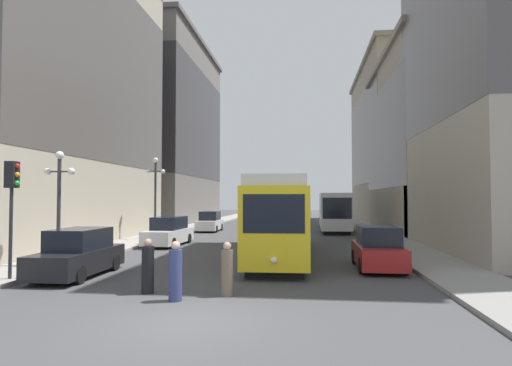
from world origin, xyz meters
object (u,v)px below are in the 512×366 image
at_px(transit_bus, 334,210).
at_px(parked_car_right_far, 378,249).
at_px(parked_car_left_mid, 210,222).
at_px(pedestrian_crossing_near, 175,273).
at_px(traffic_light_near_left, 12,188).
at_px(lamp_post_left_near, 59,189).
at_px(pedestrian_crossing_far, 227,271).
at_px(lamp_post_left_far, 155,186).
at_px(streetcar, 280,215).
at_px(pedestrian_on_sidewalk, 148,268).
at_px(parked_car_left_far, 169,232).
at_px(parked_car_left_near, 78,254).

bearing_deg(transit_bus, parked_car_right_far, -87.69).
bearing_deg(parked_car_right_far, parked_car_left_mid, -58.01).
relative_size(parked_car_left_mid, pedestrian_crossing_near, 2.51).
distance_m(traffic_light_near_left, lamp_post_left_near, 3.22).
height_order(pedestrian_crossing_near, pedestrian_crossing_far, pedestrian_crossing_near).
relative_size(traffic_light_near_left, lamp_post_left_far, 0.72).
bearing_deg(streetcar, pedestrian_on_sidewalk, -113.10).
bearing_deg(lamp_post_left_near, parked_car_left_far, 78.14).
distance_m(pedestrian_on_sidewalk, lamp_post_left_near, 7.51).
distance_m(transit_bus, parked_car_right_far, 21.38).
distance_m(pedestrian_crossing_far, traffic_light_near_left, 8.46).
bearing_deg(lamp_post_left_near, pedestrian_crossing_near, -36.53).
bearing_deg(pedestrian_crossing_far, transit_bus, 2.21).
distance_m(parked_car_left_mid, pedestrian_crossing_far, 25.62).
xyz_separation_m(parked_car_left_far, pedestrian_crossing_near, (4.92, -14.11, -0.03)).
bearing_deg(lamp_post_left_far, transit_bus, 39.72).
xyz_separation_m(parked_car_left_near, parked_car_left_far, (0.00, 10.76, 0.00)).
xyz_separation_m(parked_car_right_far, pedestrian_crossing_far, (-5.44, -5.59, -0.08)).
xyz_separation_m(parked_car_left_mid, parked_car_right_far, (11.75, -19.24, -0.00)).
relative_size(streetcar, parked_car_left_near, 3.15).
xyz_separation_m(parked_car_left_mid, traffic_light_near_left, (-1.68, -23.81, 2.51)).
bearing_deg(parked_car_left_near, transit_bus, 64.03).
height_order(streetcar, traffic_light_near_left, traffic_light_near_left).
height_order(pedestrian_on_sidewalk, traffic_light_near_left, traffic_light_near_left).
height_order(pedestrian_on_sidewalk, lamp_post_left_near, lamp_post_left_near).
relative_size(pedestrian_on_sidewalk, traffic_light_near_left, 0.41).
distance_m(parked_car_left_far, lamp_post_left_near, 9.60).
bearing_deg(traffic_light_near_left, pedestrian_on_sidewalk, -10.33).
xyz_separation_m(transit_bus, lamp_post_left_far, (-13.21, -10.97, 1.96)).
bearing_deg(parked_car_left_near, parked_car_right_far, 13.45).
height_order(streetcar, parked_car_right_far, streetcar).
bearing_deg(parked_car_left_mid, pedestrian_on_sidewalk, -82.91).
xyz_separation_m(pedestrian_crossing_far, traffic_light_near_left, (-7.99, 1.03, 2.59)).
distance_m(pedestrian_crossing_far, lamp_post_left_near, 9.61).
distance_m(parked_car_left_near, pedestrian_crossing_near, 5.96).
bearing_deg(pedestrian_on_sidewalk, pedestrian_crossing_near, -96.85).
height_order(streetcar, parked_car_left_near, streetcar).
height_order(parked_car_left_mid, parked_car_left_far, same).
xyz_separation_m(streetcar, pedestrian_on_sidewalk, (-3.59, -9.24, -1.30)).
xyz_separation_m(parked_car_right_far, pedestrian_crossing_near, (-6.82, -6.40, -0.03)).
bearing_deg(parked_car_left_near, pedestrian_crossing_far, -23.03).
distance_m(transit_bus, parked_car_left_mid, 11.56).
xyz_separation_m(transit_bus, parked_car_left_far, (-11.31, -13.63, -1.10)).
height_order(streetcar, pedestrian_on_sidewalk, streetcar).
distance_m(streetcar, parked_car_left_far, 8.47).
xyz_separation_m(traffic_light_near_left, lamp_post_left_far, (-0.22, 14.93, 0.55)).
xyz_separation_m(pedestrian_crossing_near, pedestrian_on_sidewalk, (-1.17, 0.85, -0.01)).
relative_size(streetcar, pedestrian_on_sidewalk, 8.42).
xyz_separation_m(pedestrian_crossing_far, lamp_post_left_far, (-8.20, 15.96, 3.14)).
distance_m(pedestrian_crossing_far, lamp_post_left_far, 18.22).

